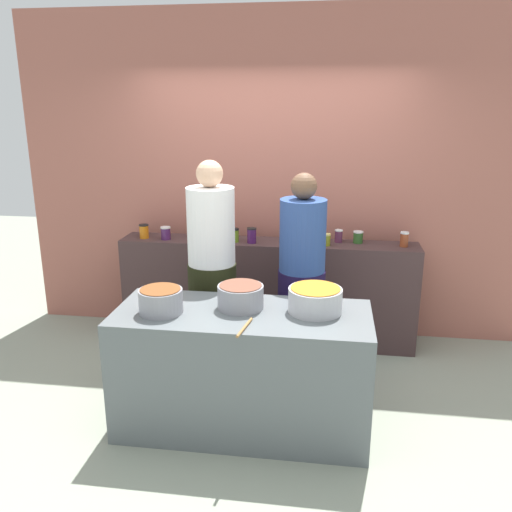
{
  "coord_description": "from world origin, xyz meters",
  "views": [
    {
      "loc": [
        0.55,
        -3.5,
        2.19
      ],
      "look_at": [
        0.0,
        0.35,
        1.05
      ],
      "focal_mm": 37.18,
      "sensor_mm": 36.0,
      "label": 1
    }
  ],
  "objects_px": {
    "preserve_jar_8": "(326,240)",
    "wooden_spoon": "(245,327)",
    "preserve_jar_1": "(166,233)",
    "preserve_jar_7": "(292,236)",
    "preserve_jar_4": "(217,232)",
    "preserve_jar_0": "(144,231)",
    "preserve_jar_6": "(252,235)",
    "cooking_pot_right": "(315,300)",
    "cooking_pot_center": "(241,297)",
    "cook_in_cap": "(301,290)",
    "preserve_jar_3": "(207,232)",
    "preserve_jar_2": "(194,233)",
    "preserve_jar_5": "(235,235)",
    "preserve_jar_9": "(339,236)",
    "preserve_jar_11": "(404,239)",
    "cook_with_tongs": "(212,284)",
    "preserve_jar_10": "(358,237)",
    "cooking_pot_left": "(161,301)"
  },
  "relations": [
    {
      "from": "preserve_jar_0",
      "to": "preserve_jar_7",
      "type": "bearing_deg",
      "value": 2.66
    },
    {
      "from": "preserve_jar_3",
      "to": "preserve_jar_6",
      "type": "distance_m",
      "value": 0.44
    },
    {
      "from": "preserve_jar_7",
      "to": "wooden_spoon",
      "type": "distance_m",
      "value": 1.7
    },
    {
      "from": "preserve_jar_1",
      "to": "preserve_jar_4",
      "type": "height_order",
      "value": "preserve_jar_4"
    },
    {
      "from": "preserve_jar_3",
      "to": "cooking_pot_right",
      "type": "relative_size",
      "value": 0.38
    },
    {
      "from": "preserve_jar_6",
      "to": "preserve_jar_1",
      "type": "bearing_deg",
      "value": 178.99
    },
    {
      "from": "preserve_jar_4",
      "to": "preserve_jar_2",
      "type": "bearing_deg",
      "value": 173.87
    },
    {
      "from": "preserve_jar_2",
      "to": "preserve_jar_9",
      "type": "relative_size",
      "value": 0.84
    },
    {
      "from": "preserve_jar_8",
      "to": "wooden_spoon",
      "type": "relative_size",
      "value": 0.38
    },
    {
      "from": "preserve_jar_0",
      "to": "preserve_jar_1",
      "type": "bearing_deg",
      "value": -4.79
    },
    {
      "from": "preserve_jar_4",
      "to": "cooking_pot_center",
      "type": "height_order",
      "value": "preserve_jar_4"
    },
    {
      "from": "preserve_jar_3",
      "to": "cooking_pot_left",
      "type": "xyz_separation_m",
      "value": [
        0.04,
        -1.5,
        -0.1
      ]
    },
    {
      "from": "preserve_jar_3",
      "to": "cooking_pot_right",
      "type": "xyz_separation_m",
      "value": [
        1.04,
        -1.34,
        -0.1
      ]
    },
    {
      "from": "preserve_jar_5",
      "to": "preserve_jar_9",
      "type": "distance_m",
      "value": 0.93
    },
    {
      "from": "cook_in_cap",
      "to": "preserve_jar_8",
      "type": "bearing_deg",
      "value": 73.12
    },
    {
      "from": "preserve_jar_7",
      "to": "preserve_jar_8",
      "type": "relative_size",
      "value": 0.91
    },
    {
      "from": "preserve_jar_1",
      "to": "preserve_jar_6",
      "type": "height_order",
      "value": "preserve_jar_6"
    },
    {
      "from": "preserve_jar_2",
      "to": "cook_in_cap",
      "type": "distance_m",
      "value": 1.28
    },
    {
      "from": "preserve_jar_4",
      "to": "cooking_pot_center",
      "type": "bearing_deg",
      "value": -71.69
    },
    {
      "from": "preserve_jar_6",
      "to": "cooking_pot_center",
      "type": "bearing_deg",
      "value": -84.85
    },
    {
      "from": "preserve_jar_6",
      "to": "preserve_jar_10",
      "type": "bearing_deg",
      "value": 7.98
    },
    {
      "from": "preserve_jar_3",
      "to": "preserve_jar_8",
      "type": "relative_size",
      "value": 1.27
    },
    {
      "from": "preserve_jar_5",
      "to": "cooking_pot_center",
      "type": "relative_size",
      "value": 0.4
    },
    {
      "from": "preserve_jar_1",
      "to": "preserve_jar_6",
      "type": "bearing_deg",
      "value": -1.01
    },
    {
      "from": "preserve_jar_2",
      "to": "preserve_jar_7",
      "type": "distance_m",
      "value": 0.91
    },
    {
      "from": "preserve_jar_0",
      "to": "preserve_jar_11",
      "type": "relative_size",
      "value": 0.98
    },
    {
      "from": "preserve_jar_4",
      "to": "cooking_pot_left",
      "type": "height_order",
      "value": "preserve_jar_4"
    },
    {
      "from": "preserve_jar_5",
      "to": "preserve_jar_10",
      "type": "height_order",
      "value": "preserve_jar_5"
    },
    {
      "from": "preserve_jar_3",
      "to": "preserve_jar_4",
      "type": "xyz_separation_m",
      "value": [
        0.1,
        0.0,
        -0.0
      ]
    },
    {
      "from": "preserve_jar_7",
      "to": "wooden_spoon",
      "type": "bearing_deg",
      "value": -95.24
    },
    {
      "from": "preserve_jar_4",
      "to": "preserve_jar_7",
      "type": "xyz_separation_m",
      "value": [
        0.68,
        0.01,
        -0.02
      ]
    },
    {
      "from": "preserve_jar_6",
      "to": "cooking_pot_right",
      "type": "bearing_deg",
      "value": -64.0
    },
    {
      "from": "preserve_jar_1",
      "to": "preserve_jar_7",
      "type": "relative_size",
      "value": 1.21
    },
    {
      "from": "preserve_jar_1",
      "to": "cooking_pot_center",
      "type": "relative_size",
      "value": 0.38
    },
    {
      "from": "preserve_jar_10",
      "to": "preserve_jar_11",
      "type": "distance_m",
      "value": 0.4
    },
    {
      "from": "preserve_jar_8",
      "to": "preserve_jar_9",
      "type": "xyz_separation_m",
      "value": [
        0.11,
        0.13,
        0.0
      ]
    },
    {
      "from": "preserve_jar_0",
      "to": "preserve_jar_10",
      "type": "height_order",
      "value": "preserve_jar_0"
    },
    {
      "from": "cooking_pot_center",
      "to": "cook_in_cap",
      "type": "xyz_separation_m",
      "value": [
        0.37,
        0.67,
        -0.17
      ]
    },
    {
      "from": "preserve_jar_5",
      "to": "preserve_jar_7",
      "type": "relative_size",
      "value": 1.29
    },
    {
      "from": "preserve_jar_11",
      "to": "wooden_spoon",
      "type": "relative_size",
      "value": 0.47
    },
    {
      "from": "cooking_pot_center",
      "to": "cooking_pot_right",
      "type": "distance_m",
      "value": 0.5
    },
    {
      "from": "preserve_jar_7",
      "to": "cooking_pot_right",
      "type": "height_order",
      "value": "preserve_jar_7"
    },
    {
      "from": "preserve_jar_0",
      "to": "wooden_spoon",
      "type": "distance_m",
      "value": 2.03
    },
    {
      "from": "preserve_jar_3",
      "to": "preserve_jar_4",
      "type": "bearing_deg",
      "value": 0.23
    },
    {
      "from": "preserve_jar_3",
      "to": "preserve_jar_6",
      "type": "xyz_separation_m",
      "value": [
        0.43,
        -0.09,
        0.0
      ]
    },
    {
      "from": "preserve_jar_6",
      "to": "cooking_pot_center",
      "type": "distance_m",
      "value": 1.27
    },
    {
      "from": "preserve_jar_1",
      "to": "cook_with_tongs",
      "type": "height_order",
      "value": "cook_with_tongs"
    },
    {
      "from": "preserve_jar_5",
      "to": "preserve_jar_8",
      "type": "height_order",
      "value": "preserve_jar_5"
    },
    {
      "from": "cooking_pot_left",
      "to": "cooking_pot_center",
      "type": "relative_size",
      "value": 0.93
    },
    {
      "from": "preserve_jar_5",
      "to": "wooden_spoon",
      "type": "height_order",
      "value": "preserve_jar_5"
    }
  ]
}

